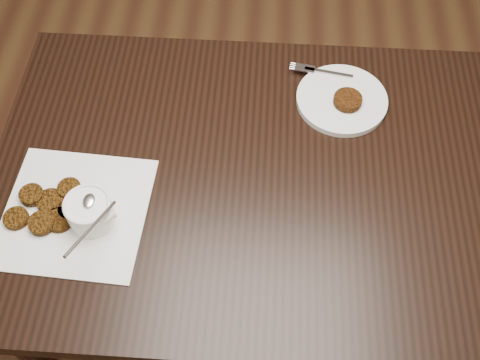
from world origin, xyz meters
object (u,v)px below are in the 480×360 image
at_px(table, 271,251).
at_px(sauce_ramekin, 86,203).
at_px(napkin, 75,212).
at_px(plate_with_patty, 342,97).

bearing_deg(table, sauce_ramekin, -160.69).
xyz_separation_m(napkin, sauce_ramekin, (0.04, -0.02, 0.07)).
relative_size(table, sauce_ramekin, 9.69).
distance_m(table, plate_with_patty, 0.47).
bearing_deg(sauce_ramekin, table, 19.31).
bearing_deg(plate_with_patty, table, -122.78).
height_order(napkin, sauce_ramekin, sauce_ramekin).
distance_m(table, sauce_ramekin, 0.60).
xyz_separation_m(table, sauce_ramekin, (-0.38, -0.13, 0.44)).
xyz_separation_m(table, napkin, (-0.42, -0.12, 0.38)).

